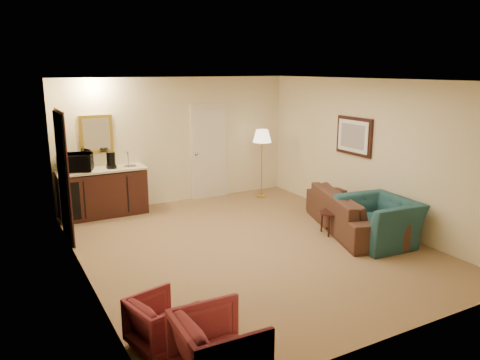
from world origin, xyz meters
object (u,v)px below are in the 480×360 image
object	(u,v)px
microwave	(75,160)
coffee_table	(338,222)
waste_bin	(138,204)
rose_chair_far	(219,347)
floor_lamp	(262,164)
sofa	(352,205)
rose_chair_near	(162,320)
teal_armchair	(379,214)
wetbar_cabinet	(103,192)
coffee_maker	(111,160)

from	to	relation	value
microwave	coffee_table	bearing A→B (deg)	-19.18
coffee_table	waste_bin	size ratio (longest dim) A/B	2.41
rose_chair_far	floor_lamp	distance (m)	6.34
sofa	rose_chair_near	xyz separation A→B (m)	(-4.10, -1.78, -0.16)
teal_armchair	floor_lamp	bearing A→B (deg)	-172.14
teal_armchair	rose_chair_near	xyz separation A→B (m)	(-4.05, -1.10, -0.20)
teal_armchair	sofa	bearing A→B (deg)	-179.83
wetbar_cabinet	coffee_maker	xyz separation A→B (m)	(0.18, -0.05, 0.62)
waste_bin	sofa	bearing A→B (deg)	-44.24
wetbar_cabinet	teal_armchair	bearing A→B (deg)	-45.56
coffee_table	coffee_maker	distance (m)	4.34
teal_armchair	waste_bin	distance (m)	4.60
microwave	coffee_maker	xyz separation A→B (m)	(0.63, -0.07, -0.05)
wetbar_cabinet	waste_bin	world-z (taller)	wetbar_cabinet
rose_chair_far	coffee_table	size ratio (longest dim) A/B	1.06
rose_chair_near	floor_lamp	distance (m)	5.86
wetbar_cabinet	waste_bin	distance (m)	0.73
rose_chair_far	coffee_table	world-z (taller)	rose_chair_far
teal_armchair	waste_bin	xyz separation A→B (m)	(-2.90, 3.55, -0.35)
waste_bin	coffee_maker	size ratio (longest dim) A/B	0.94
teal_armchair	rose_chair_far	bearing A→B (deg)	-59.05
rose_chair_far	teal_armchair	bearing A→B (deg)	-61.78
coffee_table	sofa	bearing A→B (deg)	0.11
sofa	coffee_table	world-z (taller)	sofa
coffee_table	microwave	world-z (taller)	microwave
microwave	coffee_maker	size ratio (longest dim) A/B	1.90
sofa	teal_armchair	bearing A→B (deg)	-165.40
coffee_table	floor_lamp	bearing A→B (deg)	88.51
wetbar_cabinet	microwave	distance (m)	0.80
waste_bin	floor_lamp	bearing A→B (deg)	-5.29
rose_chair_near	waste_bin	xyz separation A→B (m)	(1.15, 4.65, -0.15)
wetbar_cabinet	waste_bin	xyz separation A→B (m)	(0.65, -0.07, -0.31)
floor_lamp	microwave	world-z (taller)	floor_lamp
sofa	teal_armchair	xyz separation A→B (m)	(-0.05, -0.68, 0.04)
wetbar_cabinet	microwave	xyz separation A→B (m)	(-0.45, 0.03, 0.66)
sofa	coffee_maker	size ratio (longest dim) A/B	7.49
sofa	microwave	xyz separation A→B (m)	(-4.05, 2.97, 0.66)
teal_armchair	floor_lamp	xyz separation A→B (m)	(-0.20, 3.30, 0.25)
wetbar_cabinet	floor_lamp	bearing A→B (deg)	-5.46
rose_chair_near	microwave	distance (m)	4.82
rose_chair_far	microwave	world-z (taller)	microwave
floor_lamp	coffee_maker	bearing A→B (deg)	175.05
rose_chair_far	rose_chair_near	bearing A→B (deg)	19.01
coffee_table	microwave	bearing A→B (deg)	141.51
rose_chair_far	coffee_table	distance (m)	4.38
wetbar_cabinet	rose_chair_far	bearing A→B (deg)	-92.59
sofa	rose_chair_near	bearing A→B (deg)	132.26
sofa	teal_armchair	size ratio (longest dim) A/B	2.05
wetbar_cabinet	coffee_table	world-z (taller)	wetbar_cabinet
rose_chair_near	coffee_maker	world-z (taller)	coffee_maker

